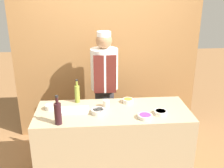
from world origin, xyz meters
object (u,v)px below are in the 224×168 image
at_px(bottle_oil, 77,93).
at_px(sauce_bowl_yellow, 128,101).
at_px(cutting_board, 73,110).
at_px(sauce_bowl_brown, 98,111).
at_px(bottle_wine, 58,113).
at_px(cup_cream, 106,104).
at_px(sauce_bowl_purple, 145,116).
at_px(sauce_bowl_red, 161,112).
at_px(sauce_bowl_white, 50,107).
at_px(chef_center, 104,88).

bearing_deg(bottle_oil, sauce_bowl_yellow, -6.39).
xyz_separation_m(sauce_bowl_yellow, cutting_board, (-0.67, -0.18, -0.02)).
relative_size(sauce_bowl_brown, bottle_wine, 0.49).
bearing_deg(cup_cream, bottle_wine, -144.87).
bearing_deg(sauce_bowl_purple, sauce_bowl_red, 21.25).
xyz_separation_m(sauce_bowl_red, bottle_oil, (-0.95, 0.42, 0.09)).
xyz_separation_m(sauce_bowl_white, bottle_oil, (0.31, 0.18, 0.09)).
distance_m(sauce_bowl_purple, bottle_oil, 0.91).
xyz_separation_m(sauce_bowl_white, cup_cream, (0.66, 0.01, 0.01)).
relative_size(sauce_bowl_brown, chef_center, 0.09).
xyz_separation_m(sauce_bowl_purple, chef_center, (-0.40, 0.86, 0.01)).
distance_m(sauce_bowl_yellow, bottle_wine, 0.94).
height_order(sauce_bowl_purple, cup_cream, cup_cream).
xyz_separation_m(sauce_bowl_purple, bottle_wine, (-0.93, -0.05, 0.10)).
distance_m(bottle_wine, bottle_oil, 0.57).
xyz_separation_m(sauce_bowl_white, sauce_bowl_brown, (0.56, -0.16, -0.00)).
relative_size(cutting_board, bottle_oil, 1.17).
height_order(sauce_bowl_purple, chef_center, chef_center).
relative_size(sauce_bowl_purple, sauce_bowl_brown, 1.02).
relative_size(sauce_bowl_purple, sauce_bowl_white, 1.35).
relative_size(sauce_bowl_white, bottle_wine, 0.37).
relative_size(bottle_wine, chef_center, 0.19).
height_order(sauce_bowl_red, sauce_bowl_brown, sauce_bowl_brown).
height_order(sauce_bowl_red, bottle_oil, bottle_oil).
relative_size(sauce_bowl_white, cutting_board, 0.34).
distance_m(sauce_bowl_brown, cutting_board, 0.30).
xyz_separation_m(sauce_bowl_purple, cutting_board, (-0.80, 0.24, -0.01)).
distance_m(sauce_bowl_purple, sauce_bowl_red, 0.21).
distance_m(sauce_bowl_brown, cup_cream, 0.20).
height_order(cutting_board, bottle_oil, bottle_oil).
bearing_deg(bottle_wine, sauce_bowl_brown, 25.11).
bearing_deg(bottle_wine, bottle_oil, 72.03).
xyz_separation_m(sauce_bowl_brown, bottle_oil, (-0.25, 0.34, 0.09)).
bearing_deg(sauce_bowl_brown, bottle_oil, 125.93).
xyz_separation_m(sauce_bowl_brown, cutting_board, (-0.29, 0.09, -0.02)).
relative_size(sauce_bowl_white, chef_center, 0.07).
bearing_deg(chef_center, sauce_bowl_white, -140.51).
relative_size(sauce_bowl_purple, cup_cream, 1.81).
bearing_deg(cup_cream, chef_center, 88.98).
distance_m(bottle_wine, chef_center, 1.06).
xyz_separation_m(sauce_bowl_white, sauce_bowl_yellow, (0.94, 0.11, -0.00)).
relative_size(sauce_bowl_white, cup_cream, 1.35).
relative_size(sauce_bowl_yellow, cup_cream, 1.49).
relative_size(sauce_bowl_brown, bottle_oil, 0.53).
bearing_deg(sauce_bowl_red, sauce_bowl_purple, -158.75).
bearing_deg(sauce_bowl_red, cutting_board, 170.61).
bearing_deg(sauce_bowl_white, cutting_board, -14.39).
bearing_deg(bottle_wine, sauce_bowl_yellow, 30.42).
distance_m(sauce_bowl_red, sauce_bowl_brown, 0.71).
height_order(sauce_bowl_purple, sauce_bowl_yellow, sauce_bowl_yellow).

